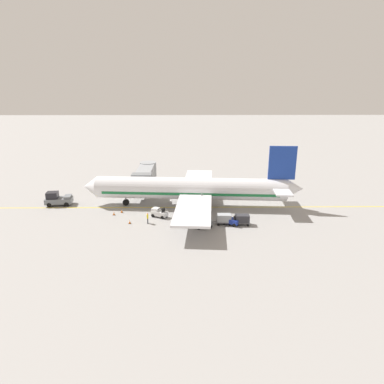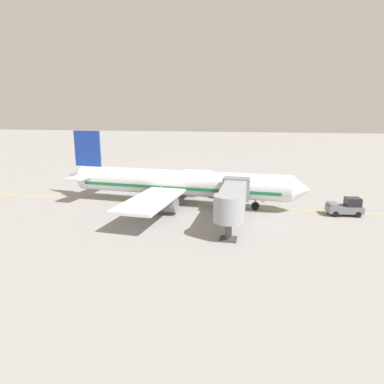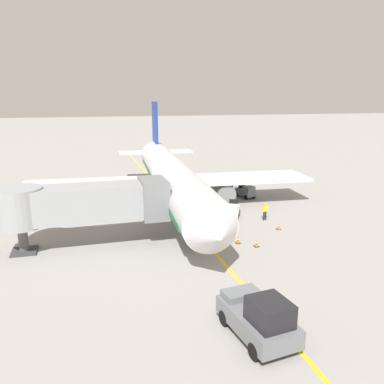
{
  "view_description": "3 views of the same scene",
  "coord_description": "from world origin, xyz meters",
  "px_view_note": "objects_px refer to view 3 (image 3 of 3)",
  "views": [
    {
      "loc": [
        -53.75,
        -0.24,
        19.6
      ],
      "look_at": [
        -1.93,
        -0.79,
        3.35
      ],
      "focal_mm": 31.28,
      "sensor_mm": 36.0,
      "label": 1
    },
    {
      "loc": [
        48.28,
        11.22,
        13.3
      ],
      "look_at": [
        2.55,
        1.85,
        2.47
      ],
      "focal_mm": 31.96,
      "sensor_mm": 36.0,
      "label": 2
    },
    {
      "loc": [
        8.87,
        37.22,
        11.22
      ],
      "look_at": [
        -0.27,
        4.85,
        2.92
      ],
      "focal_mm": 36.03,
      "sensor_mm": 36.0,
      "label": 3
    }
  ],
  "objects_px": {
    "parked_airliner": "(172,177)",
    "ground_crew_wing_walker": "(265,210)",
    "pushback_tractor": "(259,318)",
    "baggage_tug_spare": "(233,211)",
    "baggage_tug_lead": "(246,192)",
    "baggage_cart_front": "(226,184)",
    "baggage_cart_second_in_train": "(220,180)",
    "jet_bridge": "(86,203)",
    "safety_cone_nose_left": "(279,226)",
    "safety_cone_wing_tip": "(257,243)",
    "baggage_tug_trailing": "(224,184)",
    "safety_cone_nose_right": "(238,240)"
  },
  "relations": [
    {
      "from": "safety_cone_nose_right",
      "to": "baggage_tug_trailing",
      "type": "bearing_deg",
      "value": -106.71
    },
    {
      "from": "safety_cone_nose_right",
      "to": "baggage_cart_second_in_train",
      "type": "bearing_deg",
      "value": -105.69
    },
    {
      "from": "baggage_tug_spare",
      "to": "safety_cone_wing_tip",
      "type": "height_order",
      "value": "baggage_tug_spare"
    },
    {
      "from": "pushback_tractor",
      "to": "baggage_tug_trailing",
      "type": "bearing_deg",
      "value": -107.21
    },
    {
      "from": "safety_cone_nose_right",
      "to": "baggage_tug_spare",
      "type": "bearing_deg",
      "value": -107.92
    },
    {
      "from": "safety_cone_nose_left",
      "to": "safety_cone_wing_tip",
      "type": "relative_size",
      "value": 1.0
    },
    {
      "from": "parked_airliner",
      "to": "baggage_tug_lead",
      "type": "xyz_separation_m",
      "value": [
        -9.01,
        -1.52,
        -2.47
      ]
    },
    {
      "from": "baggage_tug_spare",
      "to": "pushback_tractor",
      "type": "bearing_deg",
      "value": 72.07
    },
    {
      "from": "parked_airliner",
      "to": "safety_cone_wing_tip",
      "type": "distance_m",
      "value": 13.46
    },
    {
      "from": "baggage_tug_lead",
      "to": "safety_cone_nose_right",
      "type": "bearing_deg",
      "value": 64.19
    },
    {
      "from": "baggage_cart_front",
      "to": "baggage_cart_second_in_train",
      "type": "height_order",
      "value": "same"
    },
    {
      "from": "baggage_tug_spare",
      "to": "baggage_tug_lead",
      "type": "bearing_deg",
      "value": -122.33
    },
    {
      "from": "jet_bridge",
      "to": "safety_cone_nose_left",
      "type": "bearing_deg",
      "value": 178.02
    },
    {
      "from": "baggage_tug_lead",
      "to": "ground_crew_wing_walker",
      "type": "distance_m",
      "value": 8.41
    },
    {
      "from": "baggage_tug_lead",
      "to": "safety_cone_nose_left",
      "type": "distance_m",
      "value": 11.1
    },
    {
      "from": "pushback_tractor",
      "to": "baggage_tug_trailing",
      "type": "height_order",
      "value": "pushback_tractor"
    },
    {
      "from": "pushback_tractor",
      "to": "ground_crew_wing_walker",
      "type": "relative_size",
      "value": 2.74
    },
    {
      "from": "parked_airliner",
      "to": "pushback_tractor",
      "type": "bearing_deg",
      "value": 87.31
    },
    {
      "from": "baggage_cart_front",
      "to": "baggage_cart_second_in_train",
      "type": "relative_size",
      "value": 1.0
    },
    {
      "from": "safety_cone_nose_left",
      "to": "baggage_tug_spare",
      "type": "bearing_deg",
      "value": -58.12
    },
    {
      "from": "baggage_tug_lead",
      "to": "baggage_tug_trailing",
      "type": "height_order",
      "value": "same"
    },
    {
      "from": "parked_airliner",
      "to": "baggage_tug_spare",
      "type": "relative_size",
      "value": 13.47
    },
    {
      "from": "pushback_tractor",
      "to": "baggage_cart_second_in_train",
      "type": "xyz_separation_m",
      "value": [
        -9.11,
        -30.64,
        -0.15
      ]
    },
    {
      "from": "baggage_cart_second_in_train",
      "to": "safety_cone_nose_left",
      "type": "distance_m",
      "value": 16.86
    },
    {
      "from": "parked_airliner",
      "to": "ground_crew_wing_walker",
      "type": "height_order",
      "value": "parked_airliner"
    },
    {
      "from": "baggage_tug_lead",
      "to": "baggage_cart_front",
      "type": "height_order",
      "value": "baggage_tug_lead"
    },
    {
      "from": "baggage_tug_spare",
      "to": "safety_cone_nose_right",
      "type": "relative_size",
      "value": 4.7
    },
    {
      "from": "parked_airliner",
      "to": "baggage_tug_spare",
      "type": "xyz_separation_m",
      "value": [
        -4.74,
        5.24,
        -2.47
      ]
    },
    {
      "from": "pushback_tractor",
      "to": "ground_crew_wing_walker",
      "type": "bearing_deg",
      "value": -117.1
    },
    {
      "from": "ground_crew_wing_walker",
      "to": "safety_cone_nose_left",
      "type": "distance_m",
      "value": 2.81
    },
    {
      "from": "baggage_tug_lead",
      "to": "safety_cone_nose_left",
      "type": "xyz_separation_m",
      "value": [
        1.65,
        10.97,
        -0.42
      ]
    },
    {
      "from": "pushback_tractor",
      "to": "ground_crew_wing_walker",
      "type": "distance_m",
      "value": 18.58
    },
    {
      "from": "jet_bridge",
      "to": "safety_cone_nose_right",
      "type": "xyz_separation_m",
      "value": [
        -11.35,
        2.62,
        -3.16
      ]
    },
    {
      "from": "baggage_cart_second_in_train",
      "to": "safety_cone_wing_tip",
      "type": "bearing_deg",
      "value": 78.11
    },
    {
      "from": "baggage_tug_spare",
      "to": "safety_cone_nose_left",
      "type": "bearing_deg",
      "value": 121.88
    },
    {
      "from": "jet_bridge",
      "to": "safety_cone_wing_tip",
      "type": "relative_size",
      "value": 21.15
    },
    {
      "from": "baggage_tug_spare",
      "to": "jet_bridge",
      "type": "bearing_deg",
      "value": 15.32
    },
    {
      "from": "safety_cone_wing_tip",
      "to": "jet_bridge",
      "type": "bearing_deg",
      "value": -16.44
    },
    {
      "from": "parked_airliner",
      "to": "ground_crew_wing_walker",
      "type": "bearing_deg",
      "value": 137.62
    },
    {
      "from": "jet_bridge",
      "to": "safety_cone_nose_right",
      "type": "height_order",
      "value": "jet_bridge"
    },
    {
      "from": "baggage_cart_second_in_train",
      "to": "baggage_cart_front",
      "type": "bearing_deg",
      "value": 84.46
    },
    {
      "from": "jet_bridge",
      "to": "baggage_tug_trailing",
      "type": "height_order",
      "value": "jet_bridge"
    },
    {
      "from": "safety_cone_nose_left",
      "to": "baggage_cart_second_in_train",
      "type": "bearing_deg",
      "value": -92.22
    },
    {
      "from": "baggage_tug_lead",
      "to": "safety_cone_wing_tip",
      "type": "relative_size",
      "value": 4.61
    },
    {
      "from": "jet_bridge",
      "to": "safety_cone_nose_left",
      "type": "distance_m",
      "value": 16.32
    },
    {
      "from": "baggage_cart_front",
      "to": "safety_cone_nose_right",
      "type": "relative_size",
      "value": 4.94
    },
    {
      "from": "baggage_tug_lead",
      "to": "ground_crew_wing_walker",
      "type": "height_order",
      "value": "ground_crew_wing_walker"
    },
    {
      "from": "baggage_tug_lead",
      "to": "baggage_tug_spare",
      "type": "height_order",
      "value": "same"
    },
    {
      "from": "pushback_tractor",
      "to": "safety_cone_wing_tip",
      "type": "distance_m",
      "value": 11.79
    },
    {
      "from": "parked_airliner",
      "to": "baggage_cart_second_in_train",
      "type": "bearing_deg",
      "value": -137.37
    }
  ]
}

